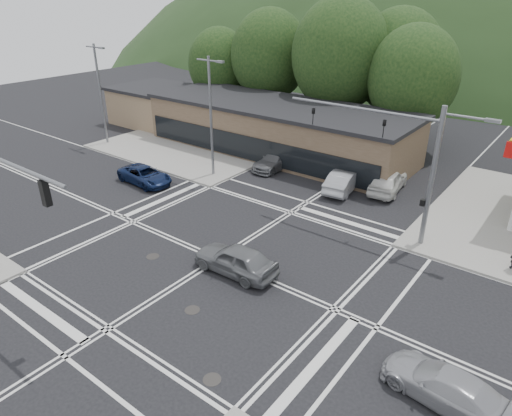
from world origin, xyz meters
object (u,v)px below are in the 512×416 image
Objects in this scene: car_grey_center at (236,259)px; car_silver_east at (444,385)px; car_queue_b at (388,181)px; car_queue_a at (344,181)px; car_northbound at (276,160)px; car_blue_west at (145,175)px.

car_grey_center is 11.16m from car_silver_east.
car_grey_center is at bearing 74.92° from car_queue_b.
car_queue_a is at bearing 27.13° from car_queue_b.
car_queue_b is 1.03× the size of car_northbound.
car_queue_a reaches higher than car_silver_east.
car_queue_a is at bearing -2.36° from car_northbound.
car_grey_center is at bearing 85.07° from car_queue_a.
car_silver_east is (24.10, -6.87, 0.01)m from car_blue_west.
car_queue_b reaches higher than car_northbound.
car_queue_a is at bearing -179.17° from car_grey_center.
car_northbound is (5.98, 8.57, 0.04)m from car_blue_west.
car_queue_a reaches higher than car_blue_west.
car_grey_center is 12.98m from car_queue_a.
car_blue_west is 0.99× the size of car_northbound.
car_silver_east is at bearing 111.26° from car_queue_b.
car_queue_b is at bearing -153.04° from car_queue_a.
car_silver_east is at bearing -102.31° from car_blue_west.
car_northbound is at bearing -0.64° from car_queue_b.
car_northbound reaches higher than car_silver_east.
car_blue_west is 25.06m from car_silver_east.
car_blue_west is at bearing 25.22° from car_queue_b.
car_queue_a is at bearing -54.16° from car_blue_west.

